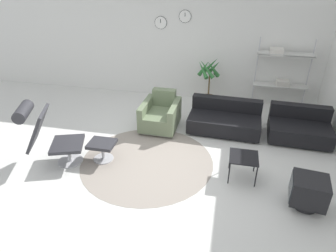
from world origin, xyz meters
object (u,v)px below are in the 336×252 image
object	(u,v)px
ottoman	(102,147)
couch_low	(225,120)
crt_television	(308,192)
couch_second	(299,128)
lounge_chair	(44,130)
armchair_red	(161,115)
side_table	(244,159)
shelf_unit	(282,66)
potted_plant	(209,84)

from	to	relation	value
ottoman	couch_low	size ratio (longest dim) A/B	0.31
ottoman	crt_television	xyz separation A→B (m)	(3.37, -0.50, 0.01)
couch_second	lounge_chair	bearing A→B (deg)	25.20
armchair_red	side_table	world-z (taller)	armchair_red
couch_low	shelf_unit	xyz separation A→B (m)	(1.17, 1.39, 0.83)
side_table	potted_plant	size ratio (longest dim) A/B	0.38
crt_television	couch_low	bearing A→B (deg)	39.36
crt_television	shelf_unit	xyz separation A→B (m)	(-0.11, 3.46, 0.79)
ottoman	side_table	distance (m)	2.46
lounge_chair	potted_plant	bearing A→B (deg)	121.19
shelf_unit	lounge_chair	bearing A→B (deg)	-141.64
potted_plant	armchair_red	bearing A→B (deg)	-124.26
side_table	crt_television	distance (m)	1.05
ottoman	shelf_unit	distance (m)	4.47
armchair_red	couch_second	world-z (taller)	armchair_red
crt_television	armchair_red	bearing A→B (deg)	61.61
armchair_red	potted_plant	distance (m)	1.60
couch_low	couch_second	size ratio (longest dim) A/B	1.24
crt_television	potted_plant	world-z (taller)	potted_plant
ottoman	couch_second	distance (m)	3.88
lounge_chair	crt_television	distance (m)	4.26
ottoman	shelf_unit	bearing A→B (deg)	42.28
crt_television	ottoman	bearing A→B (deg)	89.14
side_table	shelf_unit	xyz separation A→B (m)	(0.80, 2.96, 0.68)
lounge_chair	potted_plant	xyz separation A→B (m)	(2.49, 3.01, -0.08)
armchair_red	couch_second	xyz separation A→B (m)	(2.83, 0.12, -0.04)
crt_television	shelf_unit	size ratio (longest dim) A/B	0.33
armchair_red	side_table	xyz separation A→B (m)	(1.72, -1.41, 0.10)
armchair_red	shelf_unit	bearing A→B (deg)	-147.28
ottoman	couch_low	distance (m)	2.61
armchair_red	crt_television	size ratio (longest dim) A/B	1.68
armchair_red	lounge_chair	bearing A→B (deg)	47.96
couch_second	side_table	world-z (taller)	couch_second
ottoman	couch_second	xyz separation A→B (m)	(3.57, 1.53, -0.03)
couch_low	shelf_unit	distance (m)	2.00
armchair_red	couch_second	size ratio (longest dim) A/B	0.76
lounge_chair	side_table	bearing A→B (deg)	75.94
lounge_chair	side_table	size ratio (longest dim) A/B	2.48
ottoman	potted_plant	distance (m)	3.17
couch_low	couch_second	distance (m)	1.48
ottoman	armchair_red	xyz separation A→B (m)	(0.74, 1.41, 0.01)
crt_television	potted_plant	xyz separation A→B (m)	(-1.75, 3.21, 0.32)
ottoman	couch_low	world-z (taller)	couch_low
shelf_unit	potted_plant	bearing A→B (deg)	-171.09
side_table	potted_plant	xyz separation A→B (m)	(-0.84, 2.71, 0.22)
couch_low	side_table	distance (m)	1.62
couch_low	potted_plant	bearing A→B (deg)	-64.77
couch_low	crt_television	xyz separation A→B (m)	(1.28, -2.07, 0.04)
side_table	shelf_unit	distance (m)	3.15
side_table	crt_television	bearing A→B (deg)	-28.58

